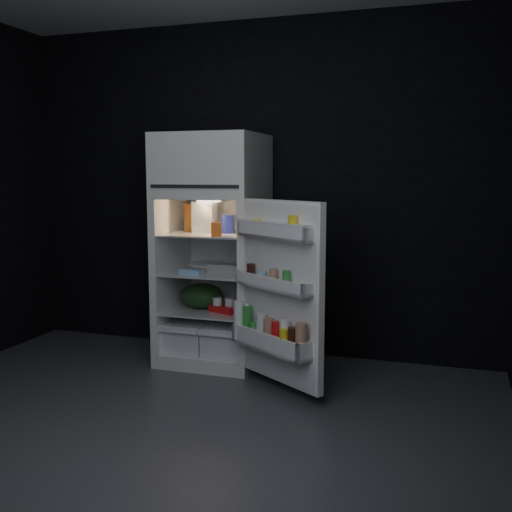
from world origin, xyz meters
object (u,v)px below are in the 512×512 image
(refrigerator, at_px, (214,241))
(egg_carton, at_px, (225,269))
(fridge_door, at_px, (278,296))
(yogurt_tray, at_px, (225,309))
(milk_jug, at_px, (205,217))

(refrigerator, relative_size, egg_carton, 6.70)
(fridge_door, xyz_separation_m, yogurt_tray, (-0.56, 0.46, -0.23))
(refrigerator, bearing_deg, fridge_door, -40.48)
(milk_jug, relative_size, yogurt_tray, 1.04)
(refrigerator, distance_m, yogurt_tray, 0.54)
(refrigerator, xyz_separation_m, egg_carton, (0.13, -0.11, -0.19))
(refrigerator, relative_size, fridge_door, 1.46)
(yogurt_tray, bearing_deg, fridge_door, -16.37)
(milk_jug, bearing_deg, refrigerator, 25.43)
(yogurt_tray, bearing_deg, milk_jug, 179.40)
(fridge_door, relative_size, yogurt_tray, 5.26)
(refrigerator, xyz_separation_m, yogurt_tray, (0.13, -0.12, -0.50))
(refrigerator, xyz_separation_m, fridge_door, (0.69, -0.59, -0.28))
(fridge_door, distance_m, milk_jug, 1.04)
(egg_carton, xyz_separation_m, yogurt_tray, (-0.00, -0.02, -0.31))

